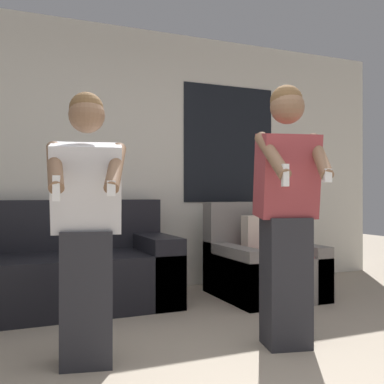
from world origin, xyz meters
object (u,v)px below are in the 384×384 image
object	(u,v)px
armchair	(262,265)
person_left	(87,228)
couch	(57,271)
person_right	(287,211)

from	to	relation	value
armchair	person_left	xyz separation A→B (m)	(-1.88, -1.14, 0.50)
couch	person_left	bearing A→B (deg)	-89.66
person_right	armchair	bearing A→B (deg)	64.53
couch	person_right	xyz separation A→B (m)	(1.26, -1.59, 0.56)
armchair	person_left	size ratio (longest dim) A/B	0.60
couch	armchair	world-z (taller)	couch
person_right	couch	bearing A→B (deg)	128.40
person_right	person_left	bearing A→B (deg)	171.94
person_left	person_right	bearing A→B (deg)	-8.06
armchair	person_left	bearing A→B (deg)	-148.69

